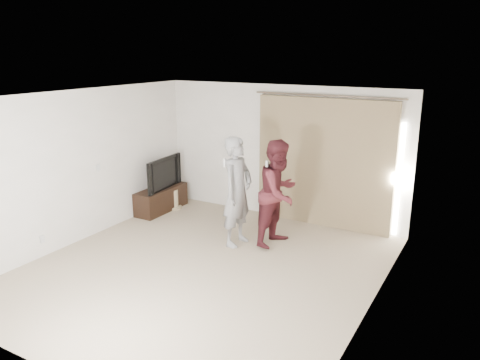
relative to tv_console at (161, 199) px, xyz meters
name	(u,v)px	position (x,y,z in m)	size (l,w,h in m)	color
floor	(203,269)	(2.27, -1.83, -0.24)	(5.50, 5.50, 0.00)	tan
wall_back	(281,152)	(2.27, 0.92, 1.06)	(5.00, 0.04, 2.60)	white
wall_left	(80,167)	(-0.23, -1.83, 1.06)	(0.04, 5.50, 2.60)	white
ceiling	(199,97)	(2.27, -1.83, 2.36)	(5.00, 5.50, 0.01)	silver
curtain	(324,163)	(3.18, 0.85, 0.96)	(2.80, 0.11, 2.46)	#98825D
tv_console	(161,199)	(0.00, 0.00, 0.00)	(0.43, 1.25, 0.48)	black
tv	(160,173)	(0.00, 0.00, 0.57)	(1.13, 0.15, 0.65)	black
scratching_post	(174,201)	(0.17, 0.22, -0.08)	(0.31, 0.31, 0.41)	tan
person_man	(237,192)	(2.24, -0.72, 0.69)	(0.48, 0.70, 1.86)	gray
person_woman	(279,193)	(2.84, -0.37, 0.67)	(0.80, 0.97, 1.82)	#4E1B22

